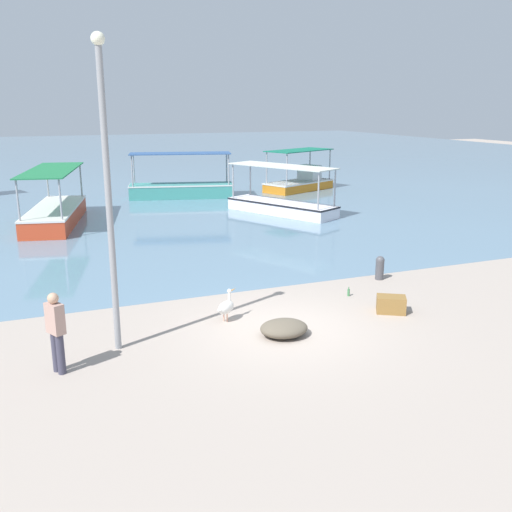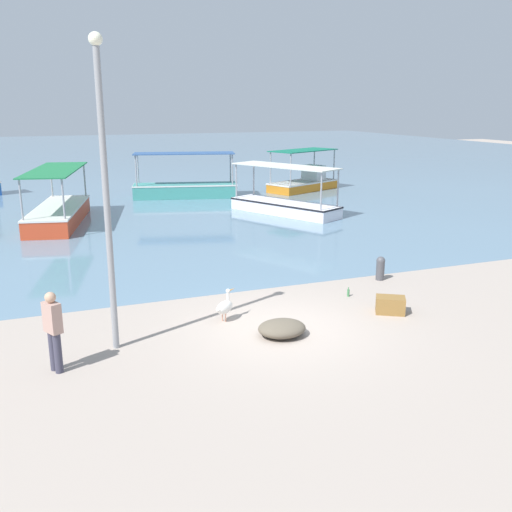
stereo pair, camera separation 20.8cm
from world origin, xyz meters
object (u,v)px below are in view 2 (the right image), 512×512
Objects in this scene: cargo_crate at (390,305)px; glass_bottle at (348,293)px; net_pile at (282,328)px; fishing_boat_far_right at (185,188)px; fishing_boat_near_left at (285,204)px; fishing_boat_near_right at (59,212)px; fishing_boat_outer at (304,181)px; pelican at (225,307)px; lamp_post at (105,183)px; fisherman_standing at (53,329)px; mooring_bollard at (380,267)px.

cargo_crate is 1.59m from glass_bottle.
net_pile is 3.24m from cargo_crate.
fishing_boat_far_right is 7.45m from fishing_boat_near_left.
fishing_boat_far_right reaches higher than fishing_boat_near_right.
net_pile is (-10.62, -20.92, -0.39)m from fishing_boat_outer.
fishing_boat_outer is 18.86× the size of glass_bottle.
fishing_boat_near_right is (-10.52, 1.43, 0.07)m from fishing_boat_near_left.
pelican is (3.31, -14.14, -0.17)m from fishing_boat_near_right.
net_pile is at bearing -146.31° from glass_bottle.
net_pile is at bearing -116.91° from fishing_boat_outer.
lamp_post is 7.59m from glass_bottle.
fishing_boat_near_right reaches higher than glass_bottle.
fisherman_standing is at bearing -165.98° from glass_bottle.
mooring_bollard is (8.84, -12.57, -0.15)m from fishing_boat_near_right.
fisherman_standing is (-9.58, -3.00, 0.51)m from mooring_bollard.
fishing_boat_far_right is 8.87m from fishing_boat_near_right.
fishing_boat_near_right is 15.16m from lamp_post.
fishing_boat_outer is 21.84m from cargo_crate.
cargo_crate is at bearing -89.11° from fishing_boat_far_right.
mooring_bollard is at bearing 32.83° from net_pile.
lamp_post is 5.79× the size of net_pile.
pelican is at bearing -119.57° from fishing_boat_near_left.
mooring_bollard is 5.46m from net_pile.
pelican is 1.09× the size of cargo_crate.
fishing_boat_near_left is 11.26m from mooring_bollard.
fishing_boat_near_left is 12.64m from glass_bottle.
fishing_boat_near_left reaches higher than glass_bottle.
fisherman_standing is at bearing -110.81° from fishing_boat_far_right.
cargo_crate is (3.22, 0.37, 0.04)m from net_pile.
fishing_boat_near_right is at bearing 125.14° from mooring_bollard.
fishing_boat_outer is 23.46m from net_pile.
pelican reaches higher than mooring_bollard.
lamp_post is 8.99× the size of cargo_crate.
mooring_bollard is at bearing -54.86° from fishing_boat_near_right.
pelican is at bearing 13.80° from lamp_post.
fishing_boat_near_left reaches higher than mooring_bollard.
glass_bottle is at bearing 8.00° from pelican.
fishing_boat_far_right is at bearing 95.38° from mooring_bollard.
fishing_boat_near_right reaches higher than mooring_bollard.
fishing_boat_near_right is at bearing 103.16° from pelican.
fishing_boat_near_left is 0.90× the size of lamp_post.
mooring_bollard is 2.92m from cargo_crate.
glass_bottle is (-7.74, -19.01, -0.46)m from fishing_boat_outer.
cargo_crate is at bearing -102.47° from fishing_boat_near_left.
fishing_boat_outer is 20.53m from glass_bottle.
fishing_boat_near_left is at bearing 60.43° from pelican.
pelican reaches higher than cargo_crate.
fishing_boat_outer is 0.77× the size of lamp_post.
fishing_boat_far_right is at bearing -178.64° from fishing_boat_outer.
lamp_post is (-6.62, -20.04, 3.11)m from fishing_boat_far_right.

